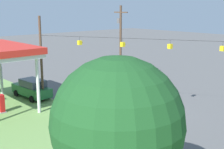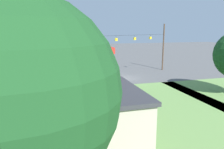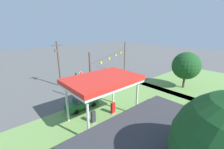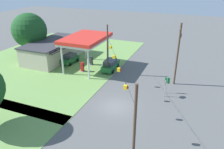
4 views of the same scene
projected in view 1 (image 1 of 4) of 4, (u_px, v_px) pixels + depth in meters
ground_plane at (144, 112)px, 27.90m from camera, size 160.00×160.00×0.00m
fuel_pump_near at (2, 104)px, 27.61m from camera, size 0.71×0.56×1.67m
car_at_pumps_front at (32, 88)px, 32.16m from camera, size 5.07×2.33×1.98m
stop_sign_roadside at (144, 75)px, 34.56m from camera, size 0.80×0.08×2.50m
route_sign at (137, 74)px, 35.47m from camera, size 0.10×0.70×2.40m
utility_pole_main at (120, 40)px, 37.60m from camera, size 2.20×0.44×9.40m
signal_span_gantry at (145, 62)px, 26.93m from camera, size 18.35×10.24×8.42m
tree_west_verge at (117, 123)px, 12.52m from camera, size 5.45×5.45×7.41m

